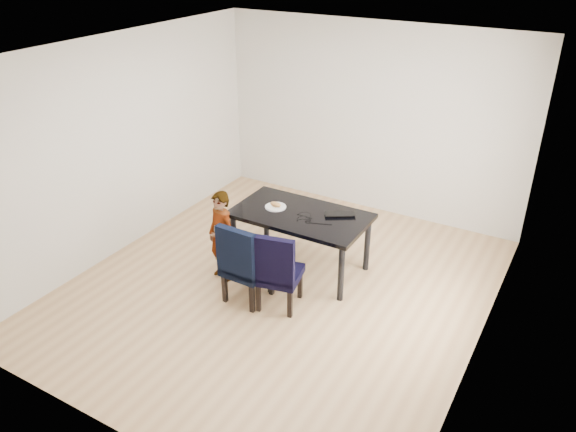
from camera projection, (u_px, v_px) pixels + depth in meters
The scene contains 14 objects.
floor at pixel (280, 287), 6.59m from camera, with size 4.50×5.00×0.01m, color tan.
ceiling at pixel (278, 52), 5.35m from camera, with size 4.50×5.00×0.01m, color white.
wall_back at pixel (370, 120), 7.90m from camera, with size 4.50×0.01×2.70m, color silver.
wall_front at pixel (101, 303), 4.04m from camera, with size 4.50×0.01×2.70m, color silver.
wall_left at pixel (123, 145), 6.97m from camera, with size 0.01×5.00×2.70m, color silver.
wall_right at pixel (497, 233), 4.97m from camera, with size 0.01×5.00×2.70m, color silver.
dining_table at pixel (300, 241), 6.80m from camera, with size 1.60×0.90×0.75m, color black.
chair_left at pixel (247, 261), 6.18m from camera, with size 0.47×0.49×0.97m, color black.
chair_right at pixel (279, 268), 6.08m from camera, with size 0.45×0.47×0.95m, color black.
child at pixel (221, 236), 6.53m from camera, with size 0.41×0.27×1.12m, color orange.
plate at pixel (276, 207), 6.77m from camera, with size 0.26×0.26×0.01m, color silver.
sandwich at pixel (276, 204), 6.75m from camera, with size 0.15×0.07×0.06m, color #9B6B37.
laptop at pixel (340, 212), 6.62m from camera, with size 0.36×0.23×0.03m, color black.
cable_tangle at pixel (303, 220), 6.47m from camera, with size 0.16×0.16×0.01m, color black.
Camera 1 is at (2.82, -4.69, 3.77)m, focal length 35.00 mm.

